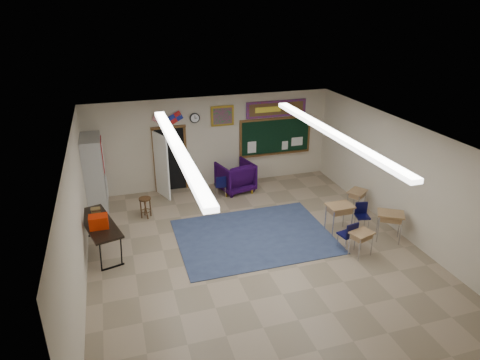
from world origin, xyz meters
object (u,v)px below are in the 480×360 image
object	(u,v)px
student_desk_front_right	(356,200)
folding_table	(100,236)
wingback_armchair	(235,176)
wooden_stool	(146,207)
student_desk_front_left	(339,217)

from	to	relation	value
student_desk_front_right	folding_table	bearing A→B (deg)	145.95
wingback_armchair	wooden_stool	world-z (taller)	wingback_armchair
wingback_armchair	student_desk_front_left	world-z (taller)	wingback_armchair
student_desk_front_left	student_desk_front_right	xyz separation A→B (m)	(1.09, 0.91, -0.07)
wingback_armchair	student_desk_front_left	xyz separation A→B (m)	(1.86, -3.44, -0.03)
folding_table	wooden_stool	size ratio (longest dim) A/B	3.40
folding_table	student_desk_front_left	bearing A→B (deg)	-23.18
wingback_armchair	folding_table	distance (m)	4.94
folding_table	student_desk_front_right	bearing A→B (deg)	-14.68
student_desk_front_left	wooden_stool	bearing A→B (deg)	152.34
wingback_armchair	student_desk_front_left	size ratio (longest dim) A/B	1.31
student_desk_front_left	student_desk_front_right	bearing A→B (deg)	38.38
student_desk_front_left	student_desk_front_right	world-z (taller)	student_desk_front_left
folding_table	wingback_armchair	bearing A→B (deg)	16.21
student_desk_front_right	wooden_stool	distance (m)	6.13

